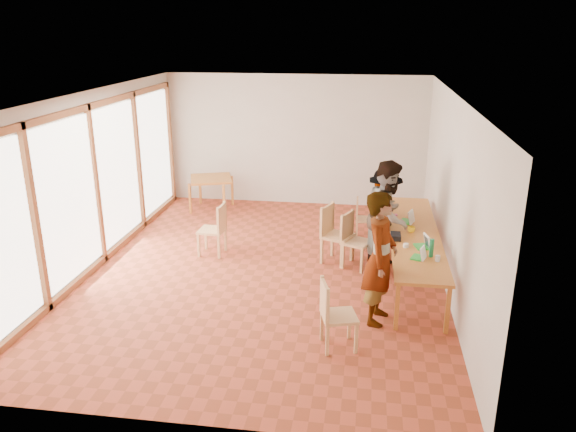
% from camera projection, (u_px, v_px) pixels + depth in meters
% --- Properties ---
extents(ground, '(8.00, 8.00, 0.00)m').
position_uv_depth(ground, '(265.00, 271.00, 9.70)').
color(ground, '#AE432A').
rests_on(ground, ground).
extents(wall_back, '(6.00, 0.10, 3.00)m').
position_uv_depth(wall_back, '(296.00, 140.00, 12.97)').
color(wall_back, beige).
rests_on(wall_back, ground).
extents(wall_front, '(6.00, 0.10, 3.00)m').
position_uv_depth(wall_front, '(189.00, 298.00, 5.47)').
color(wall_front, beige).
rests_on(wall_front, ground).
extents(wall_right, '(0.10, 8.00, 3.00)m').
position_uv_depth(wall_right, '(452.00, 195.00, 8.81)').
color(wall_right, beige).
rests_on(wall_right, ground).
extents(window_wall, '(0.10, 8.00, 3.00)m').
position_uv_depth(window_wall, '(94.00, 181.00, 9.62)').
color(window_wall, white).
rests_on(window_wall, ground).
extents(ceiling, '(6.00, 8.00, 0.04)m').
position_uv_depth(ceiling, '(263.00, 93.00, 8.73)').
color(ceiling, white).
rests_on(ceiling, wall_back).
extents(communal_table, '(0.80, 4.00, 0.75)m').
position_uv_depth(communal_table, '(414.00, 235.00, 9.37)').
color(communal_table, '#C07D2A').
rests_on(communal_table, ground).
extents(side_table, '(0.90, 0.90, 0.75)m').
position_uv_depth(side_table, '(211.00, 181.00, 12.73)').
color(side_table, '#C07D2A').
rests_on(side_table, ground).
extents(chair_near, '(0.54, 0.54, 0.50)m').
position_uv_depth(chair_near, '(332.00, 308.00, 7.22)').
color(chair_near, '#E3AC71').
rests_on(chair_near, ground).
extents(chair_mid, '(0.63, 0.63, 0.55)m').
position_uv_depth(chair_mid, '(332.00, 228.00, 9.91)').
color(chair_mid, '#E3AC71').
rests_on(chair_mid, ground).
extents(chair_far, '(0.60, 0.60, 0.52)m').
position_uv_depth(chair_far, '(352.00, 234.00, 9.73)').
color(chair_far, '#E3AC71').
rests_on(chair_far, ground).
extents(chair_empty, '(0.38, 0.38, 0.42)m').
position_uv_depth(chair_empty, '(361.00, 214.00, 11.09)').
color(chair_empty, '#E3AC71').
rests_on(chair_empty, ground).
extents(chair_spare, '(0.48, 0.48, 0.51)m').
position_uv_depth(chair_spare, '(217.00, 224.00, 10.22)').
color(chair_spare, '#E3AC71').
rests_on(chair_spare, ground).
extents(person_near, '(0.58, 0.77, 1.92)m').
position_uv_depth(person_near, '(380.00, 258.00, 7.78)').
color(person_near, gray).
rests_on(person_near, ground).
extents(person_mid, '(0.96, 1.10, 1.92)m').
position_uv_depth(person_mid, '(388.00, 216.00, 9.49)').
color(person_mid, gray).
rests_on(person_mid, ground).
extents(person_far, '(0.96, 1.22, 1.66)m').
position_uv_depth(person_far, '(384.00, 213.00, 10.05)').
color(person_far, gray).
rests_on(person_far, ground).
extents(laptop_near, '(0.26, 0.27, 0.19)m').
position_uv_depth(laptop_near, '(420.00, 255.00, 8.29)').
color(laptop_near, green).
rests_on(laptop_near, communal_table).
extents(laptop_mid, '(0.27, 0.29, 0.21)m').
position_uv_depth(laptop_mid, '(424.00, 244.00, 8.70)').
color(laptop_mid, green).
rests_on(laptop_mid, communal_table).
extents(laptop_far, '(0.30, 0.32, 0.22)m').
position_uv_depth(laptop_far, '(408.00, 219.00, 9.80)').
color(laptop_far, green).
rests_on(laptop_far, communal_table).
extents(yellow_mug, '(0.16, 0.16, 0.10)m').
position_uv_depth(yellow_mug, '(411.00, 230.00, 9.34)').
color(yellow_mug, yellow).
rests_on(yellow_mug, communal_table).
extents(green_bottle, '(0.07, 0.07, 0.28)m').
position_uv_depth(green_bottle, '(432.00, 248.00, 8.33)').
color(green_bottle, '#1B7740').
rests_on(green_bottle, communal_table).
extents(clear_glass, '(0.07, 0.07, 0.09)m').
position_uv_depth(clear_glass, '(438.00, 258.00, 8.20)').
color(clear_glass, silver).
rests_on(clear_glass, communal_table).
extents(condiment_cup, '(0.08, 0.08, 0.06)m').
position_uv_depth(condiment_cup, '(406.00, 245.00, 8.72)').
color(condiment_cup, white).
rests_on(condiment_cup, communal_table).
extents(pink_phone, '(0.05, 0.10, 0.01)m').
position_uv_depth(pink_phone, '(396.00, 215.00, 10.19)').
color(pink_phone, '#C63975').
rests_on(pink_phone, communal_table).
extents(black_pouch, '(0.16, 0.26, 0.09)m').
position_uv_depth(black_pouch, '(396.00, 236.00, 9.05)').
color(black_pouch, black).
rests_on(black_pouch, communal_table).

